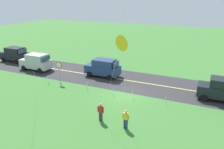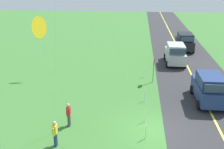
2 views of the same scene
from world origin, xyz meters
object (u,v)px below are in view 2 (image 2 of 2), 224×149
Objects in this scene: car_suv_foreground at (209,88)px; kite_blue_mid at (38,28)px; car_parked_east_far at (185,41)px; car_parked_east_near at (175,54)px; stop_sign at (154,63)px; person_adult_near at (55,133)px; person_adult_companion at (69,114)px.

kite_blue_mid is (-6.59, 10.53, 5.61)m from car_suv_foreground.
car_suv_foreground and car_parked_east_far have the same top height.
car_parked_east_near is (9.64, 1.44, 0.00)m from car_suv_foreground.
kite_blue_mid is at bearing 147.98° from stop_sign.
person_adult_near is 0.22× the size of kite_blue_mid.
car_suv_foreground is at bearing -132.63° from stop_sign.
car_parked_east_near is (-6.08, 1.91, 0.00)m from car_parked_east_far.
stop_sign is (-11.98, 4.54, 0.65)m from car_parked_east_far.
stop_sign reaches higher than car_suv_foreground.
car_parked_east_far is 1.00× the size of car_parked_east_near.
stop_sign is at bearing 47.37° from car_suv_foreground.
car_parked_east_far is (15.72, -0.47, 0.00)m from car_suv_foreground.
stop_sign is 1.60× the size of person_adult_near.
kite_blue_mid is at bearing -30.73° from person_adult_companion.
stop_sign reaches higher than car_parked_east_far.
person_adult_companion is at bearing 142.67° from person_adult_near.
person_adult_near is 2.28m from person_adult_companion.
kite_blue_mid reaches higher than car_suv_foreground.
stop_sign is at bearing -32.02° from kite_blue_mid.
person_adult_companion is 6.27m from kite_blue_mid.
car_suv_foreground is 0.60× the size of kite_blue_mid.
car_parked_east_far is at bearing 123.23° from person_adult_near.
car_parked_east_far is 0.60× the size of kite_blue_mid.
car_parked_east_far is 2.75× the size of person_adult_near.
person_adult_near is (-22.61, 10.48, -0.29)m from car_parked_east_far.
car_parked_east_far is 12.83m from stop_sign.
car_parked_east_far and car_parked_east_near have the same top height.
car_parked_east_far is at bearing -1.73° from car_suv_foreground.
stop_sign is (3.74, 4.07, 0.65)m from car_suv_foreground.
stop_sign is 1.60× the size of person_adult_companion.
person_adult_near and person_adult_companion have the same top height.
car_parked_east_far reaches higher than person_adult_near.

